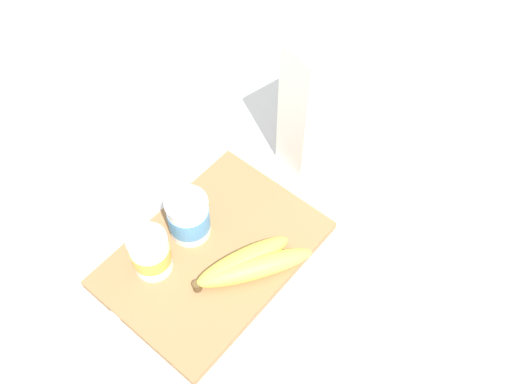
{
  "coord_description": "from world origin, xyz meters",
  "views": [
    {
      "loc": [
        -0.32,
        -0.36,
        0.86
      ],
      "look_at": [
        0.11,
        0.0,
        0.07
      ],
      "focal_mm": 41.02,
      "sensor_mm": 36.0,
      "label": 1
    }
  ],
  "objects_px": {
    "cutting_board": "(213,254)",
    "yogurt_cup_back": "(189,217)",
    "spoon": "(101,330)",
    "cereal_box": "(331,94)",
    "yogurt_cup_front": "(150,253)",
    "banana_bunch": "(249,265)"
  },
  "relations": [
    {
      "from": "yogurt_cup_front",
      "to": "yogurt_cup_back",
      "type": "bearing_deg",
      "value": 0.43
    },
    {
      "from": "cereal_box",
      "to": "yogurt_cup_front",
      "type": "distance_m",
      "value": 0.4
    },
    {
      "from": "yogurt_cup_front",
      "to": "cereal_box",
      "type": "bearing_deg",
      "value": -7.59
    },
    {
      "from": "yogurt_cup_back",
      "to": "banana_bunch",
      "type": "distance_m",
      "value": 0.13
    },
    {
      "from": "cereal_box",
      "to": "spoon",
      "type": "bearing_deg",
      "value": -171.84
    },
    {
      "from": "cutting_board",
      "to": "spoon",
      "type": "distance_m",
      "value": 0.21
    },
    {
      "from": "cereal_box",
      "to": "cutting_board",
      "type": "bearing_deg",
      "value": -166.84
    },
    {
      "from": "cutting_board",
      "to": "cereal_box",
      "type": "distance_m",
      "value": 0.34
    },
    {
      "from": "cutting_board",
      "to": "spoon",
      "type": "bearing_deg",
      "value": 167.97
    },
    {
      "from": "yogurt_cup_back",
      "to": "cereal_box",
      "type": "bearing_deg",
      "value": -9.8
    },
    {
      "from": "cutting_board",
      "to": "spoon",
      "type": "xyz_separation_m",
      "value": [
        -0.21,
        0.04,
        -0.0
      ]
    },
    {
      "from": "cutting_board",
      "to": "cereal_box",
      "type": "bearing_deg",
      "value": 0.45
    },
    {
      "from": "spoon",
      "to": "cutting_board",
      "type": "bearing_deg",
      "value": -12.03
    },
    {
      "from": "yogurt_cup_back",
      "to": "banana_bunch",
      "type": "xyz_separation_m",
      "value": [
        0.01,
        -0.12,
        -0.03
      ]
    },
    {
      "from": "cereal_box",
      "to": "yogurt_cup_front",
      "type": "relative_size",
      "value": 3.26
    },
    {
      "from": "cutting_board",
      "to": "banana_bunch",
      "type": "bearing_deg",
      "value": -78.91
    },
    {
      "from": "cereal_box",
      "to": "yogurt_cup_back",
      "type": "distance_m",
      "value": 0.32
    },
    {
      "from": "yogurt_cup_front",
      "to": "yogurt_cup_back",
      "type": "xyz_separation_m",
      "value": [
        0.09,
        0.0,
        0.0
      ]
    },
    {
      "from": "cereal_box",
      "to": "banana_bunch",
      "type": "relative_size",
      "value": 1.5
    },
    {
      "from": "spoon",
      "to": "cereal_box",
      "type": "bearing_deg",
      "value": -4.55
    },
    {
      "from": "cutting_board",
      "to": "yogurt_cup_back",
      "type": "relative_size",
      "value": 4.18
    },
    {
      "from": "banana_bunch",
      "to": "spoon",
      "type": "height_order",
      "value": "banana_bunch"
    }
  ]
}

